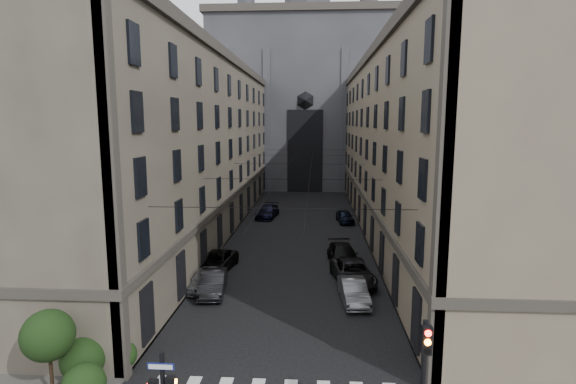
% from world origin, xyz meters
% --- Properties ---
extents(sidewalk_left, '(7.00, 80.00, 0.15)m').
position_xyz_m(sidewalk_left, '(-10.50, 36.00, 0.07)').
color(sidewalk_left, '#383533').
rests_on(sidewalk_left, ground).
extents(sidewalk_right, '(7.00, 80.00, 0.15)m').
position_xyz_m(sidewalk_right, '(10.50, 36.00, 0.07)').
color(sidewalk_right, '#383533').
rests_on(sidewalk_right, ground).
extents(building_left, '(13.60, 60.60, 18.85)m').
position_xyz_m(building_left, '(-13.44, 36.00, 9.34)').
color(building_left, '#473F36').
rests_on(building_left, ground).
extents(building_right, '(13.60, 60.60, 18.85)m').
position_xyz_m(building_right, '(13.44, 36.00, 9.34)').
color(building_right, brown).
rests_on(building_right, ground).
extents(gothic_tower, '(35.00, 23.00, 58.00)m').
position_xyz_m(gothic_tower, '(0.00, 74.96, 17.80)').
color(gothic_tower, '#2D2D33').
rests_on(gothic_tower, ground).
extents(traffic_light_right, '(0.34, 0.50, 5.20)m').
position_xyz_m(traffic_light_right, '(5.60, 1.92, 3.29)').
color(traffic_light_right, black).
rests_on(traffic_light_right, ground).
extents(shrub_cluster, '(3.90, 4.40, 3.90)m').
position_xyz_m(shrub_cluster, '(-8.72, 5.01, 1.80)').
color(shrub_cluster, black).
rests_on(shrub_cluster, sidewalk_left).
extents(tram_wires, '(14.00, 60.00, 0.43)m').
position_xyz_m(tram_wires, '(0.00, 35.63, 7.25)').
color(tram_wires, black).
rests_on(tram_wires, ground).
extents(car_left_near, '(1.73, 4.21, 1.43)m').
position_xyz_m(car_left_near, '(-6.19, 17.77, 0.71)').
color(car_left_near, slate).
rests_on(car_left_near, ground).
extents(car_left_midnear, '(2.24, 4.95, 1.58)m').
position_xyz_m(car_left_midnear, '(-5.32, 16.98, 0.79)').
color(car_left_midnear, black).
rests_on(car_left_midnear, ground).
extents(car_left_midfar, '(3.14, 5.68, 1.51)m').
position_xyz_m(car_left_midfar, '(-6.20, 21.86, 0.75)').
color(car_left_midfar, black).
rests_on(car_left_midfar, ground).
extents(car_left_far, '(2.88, 5.64, 1.57)m').
position_xyz_m(car_left_far, '(-4.20, 42.49, 0.78)').
color(car_left_far, black).
rests_on(car_left_far, ground).
extents(car_right_near, '(2.00, 4.74, 1.52)m').
position_xyz_m(car_right_near, '(4.40, 16.03, 0.76)').
color(car_right_near, slate).
rests_on(car_right_near, ground).
extents(car_right_midnear, '(3.45, 6.18, 1.63)m').
position_xyz_m(car_right_midnear, '(4.65, 19.70, 0.82)').
color(car_right_midnear, black).
rests_on(car_right_midnear, ground).
extents(car_right_midfar, '(2.83, 5.83, 1.63)m').
position_xyz_m(car_right_midfar, '(4.20, 24.05, 0.82)').
color(car_right_midfar, black).
rests_on(car_right_midfar, ground).
extents(car_right_far, '(2.24, 4.49, 1.47)m').
position_xyz_m(car_right_far, '(5.37, 40.22, 0.74)').
color(car_right_far, black).
rests_on(car_right_far, ground).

